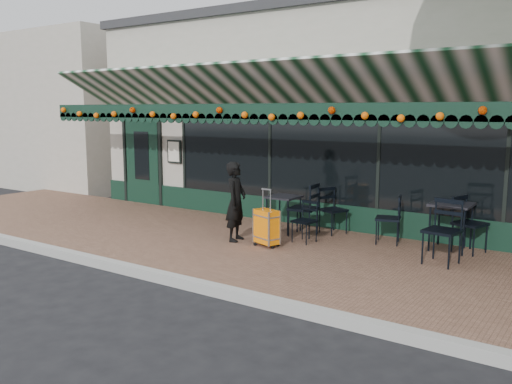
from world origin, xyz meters
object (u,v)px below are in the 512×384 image
Objects in this scene: chair_b_right at (333,210)px; suitcase at (267,227)px; chair_a_front at (442,232)px; cafe_table_b at (284,200)px; woman at (236,202)px; chair_a_right at (470,224)px; chair_b_front at (304,222)px; cafe_table_a at (452,208)px; chair_a_left at (388,219)px; chair_b_left at (303,209)px.

suitcase is at bearing -174.77° from chair_b_right.
chair_a_front is 1.14× the size of chair_b_right.
woman is at bearing -107.33° from cafe_table_b.
chair_b_right is at bearing 108.07° from chair_a_right.
cafe_table_b is at bearing 151.85° from chair_b_front.
chair_a_left is at bearing -172.16° from cafe_table_a.
woman is 1.64× the size of chair_a_left.
cafe_table_a is at bearing 7.57° from cafe_table_b.
chair_a_left is 1.47m from chair_b_front.
cafe_table_b is at bearing 139.57° from chair_b_right.
cafe_table_b is 0.70× the size of chair_b_left.
cafe_table_a is at bearing 82.29° from chair_a_left.
chair_a_right is 2.75m from chair_b_front.
chair_b_left is at bearing 102.37° from suitcase.
chair_b_right is (0.85, 0.42, -0.19)m from cafe_table_b.
suitcase is at bearing -160.85° from chair_a_front.
chair_b_right is 1.18× the size of chair_b_front.
chair_a_right is (2.99, 1.55, 0.14)m from suitcase.
suitcase is at bearing 135.36° from chair_a_right.
cafe_table_a is 2.62m from chair_b_left.
chair_b_left is 1.14× the size of chair_b_right.
woman is at bearing -75.56° from chair_a_left.
suitcase is 1.14× the size of chair_a_left.
cafe_table_b is 0.70× the size of chair_a_front.
chair_b_left reaches higher than chair_b_front.
cafe_table_a is at bearing 103.99° from chair_a_front.
chair_b_right is 0.94m from chair_b_front.
cafe_table_b is (-3.03, -0.40, -0.09)m from cafe_table_a.
chair_a_front is at bearing -9.63° from cafe_table_b.
chair_a_left is (2.33, 1.35, -0.28)m from woman.
chair_a_front is (1.15, -0.79, 0.07)m from chair_a_left.
chair_b_front is at bearing -163.05° from chair_b_right.
woman is 1.51× the size of chair_a_right.
chair_a_front is (3.48, 0.55, -0.21)m from woman.
suitcase is 0.99× the size of chair_b_left.
chair_b_right is (0.38, 0.48, -0.06)m from chair_b_left.
cafe_table_a is (2.69, 1.53, 0.39)m from suitcase.
cafe_table_a is (3.37, 1.49, 0.01)m from woman.
suitcase is 1.25× the size of cafe_table_a.
chair_a_left is 0.87× the size of chair_a_front.
cafe_table_b is (-0.34, 1.13, 0.30)m from suitcase.
suitcase is 2.16m from chair_a_left.
woman is 1.27m from chair_b_front.
woman is at bearing -156.16° from cafe_table_a.
cafe_table_a is 0.39m from chair_a_right.
chair_a_front is at bearing -89.19° from chair_b_right.
suitcase is (0.68, -0.04, -0.38)m from woman.
chair_b_left is at bearing 128.10° from chair_b_front.
chair_b_front is (-0.10, -0.93, -0.07)m from chair_b_right.
woman reaches higher than chair_a_right.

